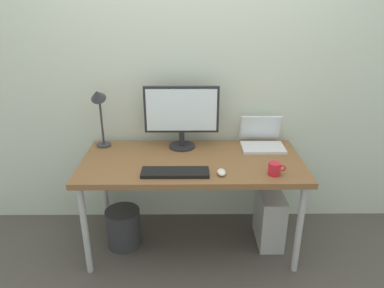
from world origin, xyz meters
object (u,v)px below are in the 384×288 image
Objects in this scene: coffee_mug at (275,169)px; computer_tower at (269,217)px; mouse at (221,172)px; wastebasket at (123,228)px; desk at (192,167)px; desk_lamp at (99,104)px; laptop at (262,139)px; keyboard at (175,172)px; monitor at (182,113)px.

coffee_mug is 0.62m from computer_tower.
mouse is 0.95m from wastebasket.
coffee_mug is (0.53, -0.23, 0.10)m from desk.
desk_lamp is at bearing 159.12° from coffee_mug.
laptop is 1.07× the size of wastebasket.
laptop is at bearing 105.92° from computer_tower.
keyboard is (0.57, -0.45, -0.33)m from desk_lamp.
desk is 3.25× the size of desk_lamp.
monitor is 1.73× the size of laptop.
desk is 3.71× the size of computer_tower.
coffee_mug reaches higher than computer_tower.
mouse reaches higher than wastebasket.
monitor is 1.15× the size of desk_lamp.
coffee_mug is (0.34, -0.00, 0.02)m from mouse.
computer_tower is (0.06, -0.21, -0.57)m from laptop.
desk_lamp is 1.55m from computer_tower.
laptop is at bearing 89.11° from coffee_mug.
keyboard is at bearing -94.55° from monitor.
desk_lamp reaches higher than laptop.
keyboard is 3.81× the size of coffee_mug.
desk_lamp is 1.60× the size of wastebasket.
laptop reaches higher than keyboard.
mouse is at bearing -1.82° from keyboard.
wastebasket is (-0.53, -0.00, -0.51)m from desk.
monitor is 0.61m from desk_lamp.
desk is at bearing -176.33° from computer_tower.
desk is 0.41m from monitor.
keyboard is at bearing -116.69° from desk.
desk is 0.75m from computer_tower.
coffee_mug reaches higher than desk.
desk is at bearing -71.77° from monitor.
monitor is at bearing 27.24° from wastebasket.
computer_tower reaches higher than wastebasket.
mouse is at bearing -60.08° from monitor.
laptop reaches higher than desk.
coffee_mug reaches higher than keyboard.
desk_lamp is 1.03m from mouse.
keyboard is at bearing -144.15° from laptop.
coffee_mug is at bearing -90.89° from laptop.
coffee_mug is (-0.01, -0.48, -0.02)m from laptop.
coffee_mug is (1.21, -0.46, -0.30)m from desk_lamp.
monitor is at bearing 142.79° from coffee_mug.
laptop is 1.25m from desk_lamp.
monitor is at bearing 164.25° from computer_tower.
coffee_mug is at bearing -20.88° from desk_lamp.
coffee_mug reaches higher than wastebasket.
laptop reaches higher than computer_tower.
monitor reaches higher than computer_tower.
computer_tower is at bearing -15.75° from monitor.
mouse is (0.19, -0.23, 0.07)m from desk.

